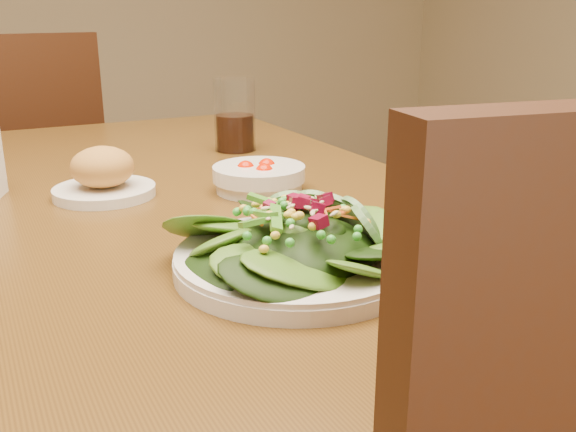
# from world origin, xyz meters

# --- Properties ---
(dining_table) EXTENTS (0.90, 1.40, 0.75)m
(dining_table) POSITION_xyz_m (0.00, 0.00, 0.65)
(dining_table) COLOR #543612
(dining_table) RESTS_ON ground_plane
(chair_far) EXTENTS (0.50, 0.51, 0.96)m
(chair_far) POSITION_xyz_m (-0.09, 1.08, 0.51)
(chair_far) COLOR black
(chair_far) RESTS_ON ground_plane
(salad_plate) EXTENTS (0.27, 0.27, 0.08)m
(salad_plate) POSITION_xyz_m (0.08, -0.35, 0.78)
(salad_plate) COLOR silver
(salad_plate) RESTS_ON dining_table
(bread_plate) EXTENTS (0.15, 0.15, 0.08)m
(bread_plate) POSITION_xyz_m (-0.05, 0.04, 0.78)
(bread_plate) COLOR silver
(bread_plate) RESTS_ON dining_table
(tomato_bowl) EXTENTS (0.14, 0.14, 0.05)m
(tomato_bowl) POSITION_xyz_m (0.17, -0.04, 0.77)
(tomato_bowl) COLOR silver
(tomato_bowl) RESTS_ON dining_table
(drinking_glass) EXTENTS (0.08, 0.08, 0.14)m
(drinking_glass) POSITION_xyz_m (0.25, 0.26, 0.81)
(drinking_glass) COLOR silver
(drinking_glass) RESTS_ON dining_table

